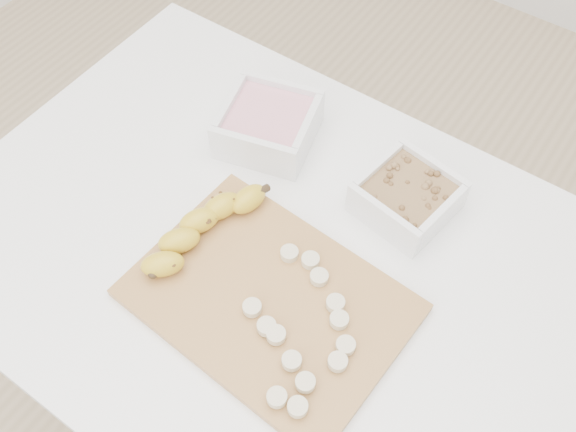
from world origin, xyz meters
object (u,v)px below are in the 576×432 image
Objects in this scene: bowl_yogurt at (268,124)px; bowl_granola at (407,196)px; cutting_board at (269,300)px; table at (277,284)px; banana at (201,229)px.

bowl_yogurt is 0.25m from bowl_granola.
cutting_board is (-0.08, -0.25, -0.02)m from bowl_granola.
bowl_granola is (0.11, 0.18, 0.13)m from table.
bowl_granola is at bearing 57.22° from table.
table is 2.74× the size of cutting_board.
bowl_yogurt is 0.22m from banana.
banana is (-0.10, -0.05, 0.13)m from table.
bowl_yogurt is at bearing 125.97° from cutting_board.
bowl_yogurt is 0.48× the size of cutting_board.
bowl_yogurt is (-0.14, 0.17, 0.13)m from table.
cutting_board is at bearing -106.96° from bowl_granola.
table is 0.25m from bowl_granola.
bowl_yogurt reaches higher than banana.
table is 0.26m from bowl_yogurt.
cutting_board is at bearing -61.36° from table.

